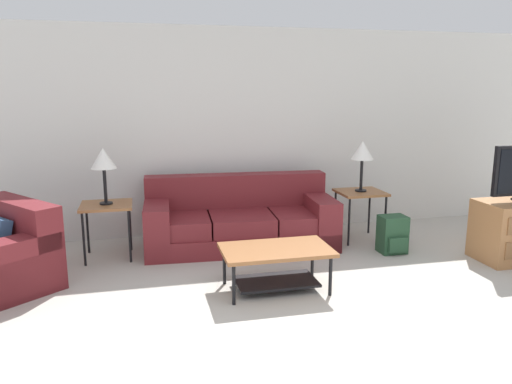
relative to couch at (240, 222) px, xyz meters
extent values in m
cube|color=silver|center=(0.03, 0.66, 1.01)|extent=(9.15, 0.06, 2.60)
cube|color=maroon|center=(0.00, -0.05, -0.18)|extent=(2.25, 1.05, 0.22)
cube|color=maroon|center=(-0.74, -0.03, 0.03)|extent=(0.76, 0.88, 0.20)
cube|color=maroon|center=(0.00, -0.07, 0.03)|extent=(0.76, 0.88, 0.20)
cube|color=maroon|center=(0.73, -0.11, 0.03)|extent=(0.76, 0.88, 0.20)
cube|color=maroon|center=(0.02, 0.28, 0.33)|extent=(2.22, 0.38, 0.40)
cube|color=maroon|center=(-0.96, 0.00, 0.00)|extent=(0.33, 0.95, 0.58)
cube|color=maroon|center=(0.96, -0.10, 0.00)|extent=(0.33, 0.95, 0.58)
cube|color=maroon|center=(-2.28, -0.57, 0.31)|extent=(0.89, 1.02, 0.40)
cube|color=maroon|center=(-2.30, -1.12, -0.01)|extent=(0.93, 0.82, 0.56)
cube|color=#935B33|center=(0.06, -1.39, 0.09)|extent=(1.01, 0.60, 0.04)
cylinder|color=black|center=(-0.38, -1.64, -0.11)|extent=(0.03, 0.03, 0.37)
cylinder|color=black|center=(0.51, -1.64, -0.11)|extent=(0.03, 0.03, 0.37)
cylinder|color=black|center=(-0.38, -1.15, -0.11)|extent=(0.03, 0.03, 0.37)
cylinder|color=black|center=(0.51, -1.15, -0.11)|extent=(0.03, 0.03, 0.37)
cube|color=black|center=(0.06, -1.39, -0.21)|extent=(0.76, 0.42, 0.02)
cube|color=#935B33|center=(-1.51, -0.10, 0.30)|extent=(0.55, 0.51, 0.03)
cylinder|color=black|center=(-1.74, -0.31, 0.00)|extent=(0.03, 0.03, 0.58)
cylinder|color=black|center=(-1.27, -0.31, 0.00)|extent=(0.03, 0.03, 0.58)
cylinder|color=black|center=(-1.74, 0.12, 0.00)|extent=(0.03, 0.03, 0.58)
cylinder|color=black|center=(-1.27, 0.12, 0.00)|extent=(0.03, 0.03, 0.58)
cube|color=#935B33|center=(1.50, -0.10, 0.30)|extent=(0.55, 0.51, 0.03)
cylinder|color=black|center=(1.26, -0.31, 0.00)|extent=(0.03, 0.03, 0.58)
cylinder|color=black|center=(1.73, -0.31, 0.00)|extent=(0.03, 0.03, 0.58)
cylinder|color=black|center=(1.26, 0.12, 0.00)|extent=(0.03, 0.03, 0.58)
cylinder|color=black|center=(1.73, 0.12, 0.00)|extent=(0.03, 0.03, 0.58)
cylinder|color=black|center=(-1.51, -0.10, 0.33)|extent=(0.14, 0.14, 0.02)
cylinder|color=black|center=(-1.51, -0.10, 0.52)|extent=(0.04, 0.04, 0.38)
cone|color=white|center=(-1.51, -0.10, 0.82)|extent=(0.27, 0.27, 0.22)
cylinder|color=black|center=(1.50, -0.10, 0.33)|extent=(0.14, 0.14, 0.02)
cylinder|color=black|center=(1.50, -0.10, 0.52)|extent=(0.04, 0.04, 0.38)
cone|color=white|center=(1.50, -0.10, 0.82)|extent=(0.27, 0.27, 0.22)
cube|color=#23472D|center=(1.65, -0.66, -0.08)|extent=(0.30, 0.23, 0.43)
cube|color=#23472D|center=(1.65, -0.79, -0.16)|extent=(0.22, 0.05, 0.17)
cylinder|color=#23472D|center=(1.57, -0.52, -0.06)|extent=(0.02, 0.02, 0.32)
cylinder|color=#23472D|center=(1.73, -0.52, -0.06)|extent=(0.02, 0.02, 0.32)
camera|label=1|loc=(-1.13, -5.63, 1.56)|focal=35.00mm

